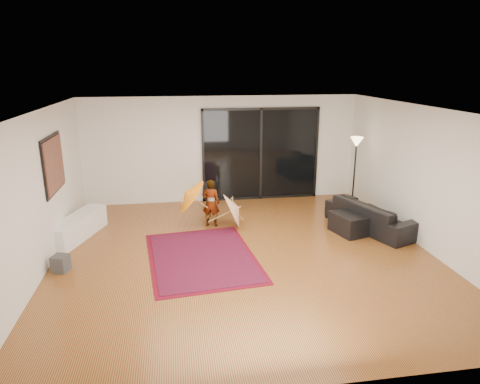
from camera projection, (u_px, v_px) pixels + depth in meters
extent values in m
plane|color=#986429|center=(245.00, 255.00, 8.03)|extent=(7.00, 7.00, 0.00)
plane|color=white|center=(245.00, 110.00, 7.26)|extent=(7.00, 7.00, 0.00)
plane|color=silver|center=(222.00, 149.00, 10.96)|extent=(7.00, 0.00, 7.00)
plane|color=silver|center=(302.00, 279.00, 4.33)|extent=(7.00, 0.00, 7.00)
plane|color=silver|center=(38.00, 195.00, 7.13)|extent=(0.00, 7.00, 7.00)
plane|color=silver|center=(425.00, 179.00, 8.17)|extent=(0.00, 7.00, 7.00)
cube|color=black|center=(261.00, 154.00, 11.12)|extent=(3.00, 0.04, 2.40)
cube|color=black|center=(261.00, 109.00, 10.77)|extent=(3.06, 0.06, 0.06)
cube|color=black|center=(260.00, 197.00, 11.44)|extent=(3.06, 0.06, 0.06)
cube|color=black|center=(261.00, 154.00, 11.11)|extent=(0.06, 0.06, 2.40)
cube|color=black|center=(53.00, 164.00, 7.99)|extent=(0.02, 1.28, 1.08)
cube|color=#1C483D|center=(54.00, 164.00, 8.00)|extent=(0.03, 1.18, 0.98)
cube|color=white|center=(78.00, 227.00, 8.79)|extent=(0.95, 1.72, 0.46)
cube|color=#424244|center=(61.00, 263.00, 7.38)|extent=(0.31, 0.31, 0.29)
cube|color=#560717|center=(202.00, 257.00, 7.94)|extent=(2.18, 2.85, 0.01)
cube|color=maroon|center=(202.00, 257.00, 7.94)|extent=(2.00, 2.67, 0.02)
imported|color=black|center=(372.00, 215.00, 9.26)|extent=(1.52, 2.27, 0.62)
cube|color=black|center=(353.00, 223.00, 9.08)|extent=(0.93, 0.93, 0.43)
cylinder|color=black|center=(352.00, 207.00, 10.68)|extent=(0.31, 0.31, 0.03)
cylinder|color=black|center=(354.00, 176.00, 10.45)|extent=(0.04, 0.04, 1.64)
cone|color=#FFD899|center=(357.00, 142.00, 10.21)|extent=(0.31, 0.31, 0.24)
imported|color=#999999|center=(211.00, 203.00, 9.35)|extent=(0.45, 0.37, 1.06)
cone|color=orange|center=(185.00, 196.00, 9.17)|extent=(0.65, 0.83, 0.75)
cylinder|color=#B2864C|center=(186.00, 211.00, 9.26)|extent=(0.41, 0.02, 0.33)
cylinder|color=#B2864C|center=(185.00, 191.00, 9.14)|extent=(0.05, 0.02, 0.05)
cone|color=white|center=(239.00, 205.00, 9.31)|extent=(0.51, 0.82, 0.83)
cylinder|color=#B2864C|center=(239.00, 221.00, 9.41)|extent=(0.51, 0.02, 0.24)
cylinder|color=#B2864C|center=(239.00, 200.00, 9.27)|extent=(0.06, 0.02, 0.04)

